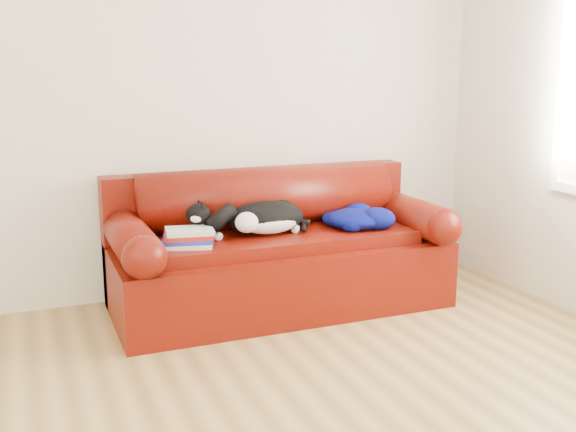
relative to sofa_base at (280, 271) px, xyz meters
The scene contains 6 objects.
room_shell 2.10m from the sofa_base, 106.87° to the right, with size 4.52×4.02×2.61m.
sofa_base is the anchor object (origin of this frame).
sofa_back 0.39m from the sofa_base, 90.00° to the left, with size 2.10×1.01×0.88m.
book_stack 0.71m from the sofa_base, 167.52° to the right, with size 0.35×0.30×0.10m.
cat 0.38m from the sofa_base, 158.57° to the right, with size 0.71×0.45×0.26m.
blanket 0.61m from the sofa_base, ahead, with size 0.49×0.48×0.15m.
Camera 1 is at (-0.94, -2.37, 1.50)m, focal length 42.00 mm.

